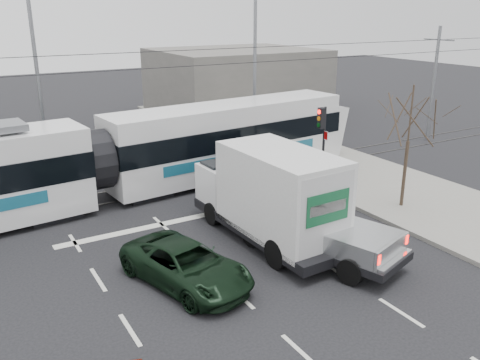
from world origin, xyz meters
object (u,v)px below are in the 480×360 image
box_truck (270,195)px  green_car (186,265)px  silver_pickup (306,221)px  street_lamp_far (33,69)px  tram (95,161)px  traffic_signal (322,129)px  bare_tree (410,119)px  navy_pickup (261,174)px  street_lamp_near (252,61)px

box_truck → green_car: (-3.89, -1.32, -1.08)m
silver_pickup → green_car: 4.48m
silver_pickup → street_lamp_far: bearing=94.3°
silver_pickup → tram: bearing=103.8°
green_car → traffic_signal: bearing=13.4°
bare_tree → green_car: (-10.33, -1.08, -3.16)m
green_car → box_truck: bearing=3.2°
tram → silver_pickup: (4.94, -8.02, -0.81)m
tram → green_car: bearing=-92.3°
tram → silver_pickup: size_ratio=4.12×
traffic_signal → navy_pickup: (-3.29, -0.04, -1.60)m
bare_tree → traffic_signal: bare_tree is taller
box_truck → street_lamp_near: bearing=59.2°
bare_tree → street_lamp_near: (-0.29, 11.50, 1.32)m
green_car → tram: bearing=77.9°
traffic_signal → box_truck: traffic_signal is taller
street_lamp_near → traffic_signal: bearing=-96.4°
street_lamp_near → navy_pickup: bearing=-118.7°
tram → box_truck: 7.98m
street_lamp_far → box_truck: size_ratio=1.29×
bare_tree → navy_pickup: 6.50m
traffic_signal → silver_pickup: traffic_signal is taller
box_truck → navy_pickup: size_ratio=1.22×
traffic_signal → street_lamp_near: (0.84, 7.50, 2.37)m
street_lamp_far → silver_pickup: (5.92, -14.60, -4.02)m
bare_tree → box_truck: (-6.44, 0.24, -2.09)m
tram → box_truck: tram is taller
silver_pickup → navy_pickup: 5.27m
box_truck → bare_tree: bearing=-4.2°
silver_pickup → box_truck: box_truck is taller
street_lamp_near → tram: 11.92m
street_lamp_near → tram: (-10.52, -4.59, -3.21)m
street_lamp_far → box_truck: street_lamp_far is taller
street_lamp_far → green_car: street_lamp_far is taller
traffic_signal → box_truck: (-5.31, -3.76, -1.03)m
street_lamp_far → silver_pickup: size_ratio=1.41×
bare_tree → tram: 12.96m
street_lamp_far → traffic_signal: bearing=-41.7°
box_truck → green_car: size_ratio=1.54×
traffic_signal → silver_pickup: size_ratio=0.56×
street_lamp_far → tram: bearing=-81.5°
green_car → silver_pickup: bearing=-15.8°
bare_tree → navy_pickup: bare_tree is taller
street_lamp_far → green_car: bearing=-84.3°
tram → green_car: 8.11m
traffic_signal → street_lamp_far: street_lamp_far is taller
street_lamp_far → green_car: (1.46, -14.58, -4.48)m
street_lamp_far → green_car: 15.33m
street_lamp_far → navy_pickup: bearing=-52.3°
silver_pickup → green_car: silver_pickup is taller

